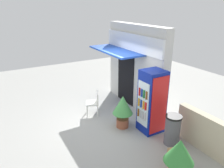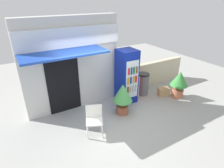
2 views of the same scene
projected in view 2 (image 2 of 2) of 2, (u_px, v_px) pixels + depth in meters
name	position (u px, v px, depth m)	size (l,w,h in m)	color
ground	(109.00, 124.00, 5.81)	(16.00, 16.00, 0.00)	#A3A39E
storefront_building	(71.00, 64.00, 6.11)	(3.27, 1.32, 3.11)	silver
drink_cooler	(127.00, 76.00, 6.72)	(0.65, 0.73, 1.97)	navy
plastic_chair	(94.00, 118.00, 5.26)	(0.60, 0.58, 0.86)	white
potted_plant_near_shop	(123.00, 95.00, 6.06)	(0.65, 0.65, 1.09)	#995138
potted_plant_curbside	(179.00, 82.00, 7.11)	(0.67, 0.67, 1.06)	#BC6B4C
trash_bin	(143.00, 84.00, 7.40)	(0.45, 0.45, 0.90)	#595960
stone_boundary_wall	(155.00, 72.00, 8.35)	(2.84, 0.23, 1.03)	beige
cardboard_box	(163.00, 92.00, 7.43)	(0.43, 0.26, 0.32)	tan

